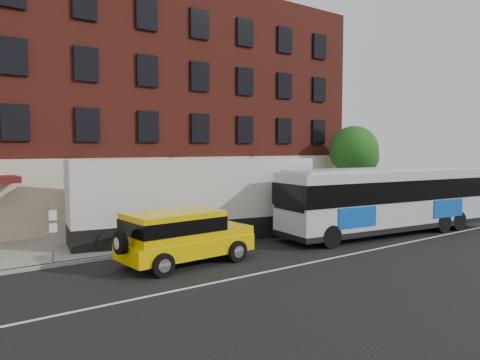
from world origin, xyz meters
TOP-DOWN VIEW (x-y plane):
  - ground at (0.00, 0.00)m, footprint 120.00×120.00m
  - sidewalk at (0.00, 9.00)m, footprint 60.00×6.00m
  - kerb at (0.00, 6.00)m, footprint 60.00×0.25m
  - lane_line at (0.00, 0.50)m, footprint 60.00×0.12m
  - building at (-0.01, 16.92)m, footprint 30.00×12.10m
  - sign_pole at (-8.50, 6.15)m, footprint 0.30×0.20m
  - street_tree at (13.54, 9.48)m, footprint 3.60×3.60m
  - city_bus at (8.01, 2.55)m, footprint 13.43×4.33m
  - yellow_suv at (-4.27, 3.38)m, footprint 5.78×2.76m
  - shipping_container at (-1.21, 7.29)m, footprint 12.68×4.65m

SIDE VIEW (x-z plane):
  - ground at x=0.00m, z-range 0.00..0.00m
  - lane_line at x=0.00m, z-range 0.00..0.01m
  - sidewalk at x=0.00m, z-range 0.00..0.15m
  - kerb at x=0.00m, z-range 0.00..0.15m
  - yellow_suv at x=-4.27m, z-range 0.16..2.34m
  - sign_pole at x=-8.50m, z-range 0.20..2.70m
  - city_bus at x=8.01m, z-range 0.19..3.80m
  - shipping_container at x=-1.21m, z-range -0.02..4.12m
  - street_tree at x=13.54m, z-range 1.31..7.51m
  - building at x=-0.01m, z-range 0.08..15.08m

